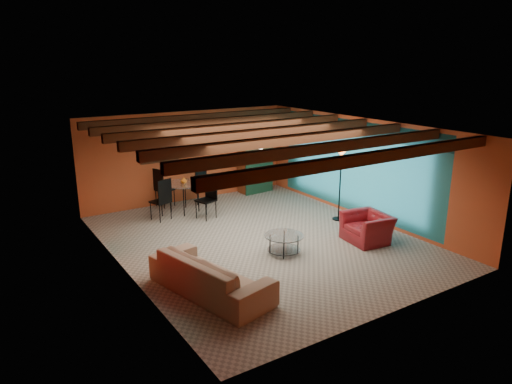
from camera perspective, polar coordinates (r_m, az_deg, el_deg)
room at (r=10.77m, az=0.26°, el=6.10°), size 6.52×8.01×2.71m
sofa at (r=8.82m, az=-5.54°, el=-9.88°), size 1.55×2.69×0.74m
armchair at (r=11.45m, az=13.30°, el=-4.23°), size 1.04×1.15×0.68m
coffee_table at (r=10.52m, az=3.40°, el=-6.32°), size 0.99×0.99×0.45m
dining_table at (r=13.34m, az=-8.67°, el=-0.02°), size 2.78×2.78×1.15m
armoire at (r=15.19m, az=-0.13°, el=3.37°), size 1.06×0.57×1.80m
floor_lamp at (r=12.65m, az=10.13°, el=0.95°), size 0.47×0.47×1.97m
ceiling_fan at (r=10.68m, az=0.58°, el=6.01°), size 1.50×1.50×0.44m
painting at (r=13.89m, az=-11.61°, el=5.02°), size 1.05×0.03×0.65m
potted_plant at (r=14.98m, az=-0.13°, el=7.57°), size 0.45×0.41×0.45m
vase at (r=13.18m, az=-8.79°, el=2.77°), size 0.21×0.21×0.18m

